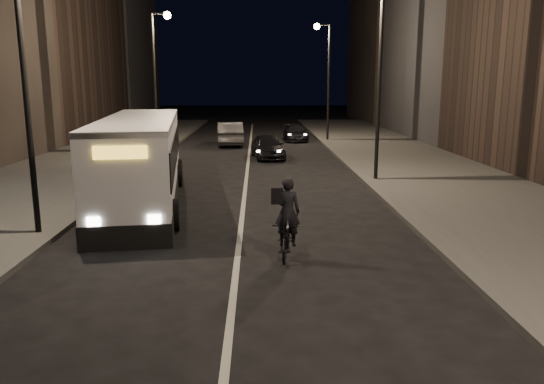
{
  "coord_description": "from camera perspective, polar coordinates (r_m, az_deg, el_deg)",
  "views": [
    {
      "loc": [
        0.51,
        -10.38,
        4.23
      ],
      "look_at": [
        0.87,
        2.8,
        1.5
      ],
      "focal_mm": 35.0,
      "sensor_mm": 36.0,
      "label": 1
    }
  ],
  "objects": [
    {
      "name": "ground",
      "position": [
        11.22,
        -4.13,
        -10.48
      ],
      "size": [
        180.0,
        180.0,
        0.0
      ],
      "primitive_type": "plane",
      "color": "black",
      "rests_on": "ground"
    },
    {
      "name": "sidewalk_right",
      "position": [
        25.99,
        16.36,
        2.04
      ],
      "size": [
        7.0,
        70.0,
        0.16
      ],
      "primitive_type": "cube",
      "color": "#3A3A38",
      "rests_on": "ground"
    },
    {
      "name": "sidewalk_left",
      "position": [
        26.32,
        -21.58,
        1.81
      ],
      "size": [
        7.0,
        70.0,
        0.16
      ],
      "primitive_type": "cube",
      "color": "#3A3A38",
      "rests_on": "ground"
    },
    {
      "name": "streetlight_right_mid",
      "position": [
        22.92,
        10.92,
        14.33
      ],
      "size": [
        1.2,
        0.44,
        8.12
      ],
      "color": "black",
      "rests_on": "sidewalk_right"
    },
    {
      "name": "streetlight_right_far",
      "position": [
        38.7,
        5.74,
        13.32
      ],
      "size": [
        1.2,
        0.44,
        8.12
      ],
      "color": "black",
      "rests_on": "sidewalk_right"
    },
    {
      "name": "streetlight_left_near",
      "position": [
        15.56,
        -24.49,
        14.86
      ],
      "size": [
        1.2,
        0.44,
        8.12
      ],
      "color": "black",
      "rests_on": "sidewalk_left"
    },
    {
      "name": "streetlight_left_far",
      "position": [
        32.92,
        -12.13,
        13.42
      ],
      "size": [
        1.2,
        0.44,
        8.12
      ],
      "color": "black",
      "rests_on": "sidewalk_left"
    },
    {
      "name": "city_bus",
      "position": [
        19.32,
        -13.87,
        3.7
      ],
      "size": [
        3.77,
        11.46,
        3.04
      ],
      "rotation": [
        0.0,
        0.0,
        0.13
      ],
      "color": "white",
      "rests_on": "ground"
    },
    {
      "name": "cyclist_on_bicycle",
      "position": [
        12.99,
        1.6,
        -4.16
      ],
      "size": [
        0.83,
        1.83,
        2.04
      ],
      "rotation": [
        0.0,
        0.0,
        -0.12
      ],
      "color": "black",
      "rests_on": "ground"
    },
    {
      "name": "car_near",
      "position": [
        30.13,
        -0.45,
        4.93
      ],
      "size": [
        2.09,
        4.15,
        1.36
      ],
      "primitive_type": "imported",
      "rotation": [
        0.0,
        0.0,
        0.13
      ],
      "color": "black",
      "rests_on": "ground"
    },
    {
      "name": "car_mid",
      "position": [
        36.64,
        -4.55,
        6.28
      ],
      "size": [
        2.06,
        4.93,
        1.58
      ],
      "primitive_type": "imported",
      "rotation": [
        0.0,
        0.0,
        3.22
      ],
      "color": "#353537",
      "rests_on": "ground"
    },
    {
      "name": "car_far",
      "position": [
        39.34,
        2.53,
        6.36
      ],
      "size": [
        1.77,
        3.99,
        1.14
      ],
      "primitive_type": "imported",
      "rotation": [
        0.0,
        0.0,
        0.04
      ],
      "color": "black",
      "rests_on": "ground"
    }
  ]
}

